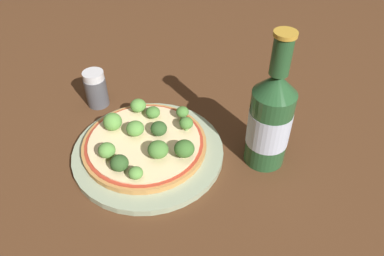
% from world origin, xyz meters
% --- Properties ---
extents(ground_plane, '(3.00, 3.00, 0.00)m').
position_xyz_m(ground_plane, '(0.00, 0.00, 0.00)').
color(ground_plane, '#4C2D19').
extents(plate, '(0.26, 0.26, 0.01)m').
position_xyz_m(plate, '(0.02, 0.00, 0.01)').
color(plate, '#93A384').
rests_on(plate, ground_plane).
extents(pizza, '(0.22, 0.22, 0.01)m').
position_xyz_m(pizza, '(0.01, 0.01, 0.02)').
color(pizza, '#B77F42').
rests_on(pizza, plate).
extents(broccoli_floret_0, '(0.03, 0.03, 0.03)m').
position_xyz_m(broccoli_floret_0, '(0.04, -0.04, 0.04)').
color(broccoli_floret_0, '#7A9E5B').
rests_on(broccoli_floret_0, pizza).
extents(broccoli_floret_1, '(0.03, 0.03, 0.03)m').
position_xyz_m(broccoli_floret_1, '(-0.03, -0.05, 0.04)').
color(broccoli_floret_1, '#7A9E5B').
rests_on(broccoli_floret_1, pizza).
extents(broccoli_floret_2, '(0.03, 0.03, 0.03)m').
position_xyz_m(broccoli_floret_2, '(-0.04, 0.05, 0.04)').
color(broccoli_floret_2, '#7A9E5B').
rests_on(broccoli_floret_2, pizza).
extents(broccoli_floret_3, '(0.03, 0.03, 0.03)m').
position_xyz_m(broccoli_floret_3, '(0.01, 0.09, 0.04)').
color(broccoli_floret_3, '#7A9E5B').
rests_on(broccoli_floret_3, pizza).
extents(broccoli_floret_4, '(0.02, 0.02, 0.03)m').
position_xyz_m(broccoli_floret_4, '(0.09, 0.06, 0.04)').
color(broccoli_floret_4, '#7A9E5B').
rests_on(broccoli_floret_4, pizza).
extents(broccoli_floret_5, '(0.03, 0.03, 0.03)m').
position_xyz_m(broccoli_floret_5, '(0.09, 0.03, 0.04)').
color(broccoli_floret_5, '#7A9E5B').
rests_on(broccoli_floret_5, pizza).
extents(broccoli_floret_6, '(0.03, 0.03, 0.03)m').
position_xyz_m(broccoli_floret_6, '(-0.05, -0.02, 0.04)').
color(broccoli_floret_6, '#7A9E5B').
rests_on(broccoli_floret_6, pizza).
extents(broccoli_floret_7, '(0.03, 0.03, 0.03)m').
position_xyz_m(broccoli_floret_7, '(0.08, -0.04, 0.04)').
color(broccoli_floret_7, '#7A9E5B').
rests_on(broccoli_floret_7, pizza).
extents(broccoli_floret_8, '(0.03, 0.03, 0.03)m').
position_xyz_m(broccoli_floret_8, '(0.00, 0.02, 0.04)').
color(broccoli_floret_8, '#7A9E5B').
rests_on(broccoli_floret_8, pizza).
extents(broccoli_floret_9, '(0.03, 0.03, 0.03)m').
position_xyz_m(broccoli_floret_9, '(0.04, 0.02, 0.04)').
color(broccoli_floret_9, '#7A9E5B').
rests_on(broccoli_floret_9, pizza).
extents(broccoli_floret_10, '(0.02, 0.02, 0.02)m').
position_xyz_m(broccoli_floret_10, '(-0.00, -0.08, 0.04)').
color(broccoli_floret_10, '#7A9E5B').
rests_on(broccoli_floret_10, pizza).
extents(broccoli_floret_11, '(0.03, 0.03, 0.02)m').
position_xyz_m(broccoli_floret_11, '(0.03, 0.07, 0.04)').
color(broccoli_floret_11, '#7A9E5B').
rests_on(broccoli_floret_11, pizza).
extents(beer_bottle, '(0.07, 0.07, 0.24)m').
position_xyz_m(beer_bottle, '(0.22, -0.03, 0.09)').
color(beer_bottle, '#234C28').
rests_on(beer_bottle, ground_plane).
extents(pepper_shaker, '(0.04, 0.04, 0.08)m').
position_xyz_m(pepper_shaker, '(-0.08, 0.16, 0.04)').
color(pepper_shaker, '#4C4C51').
rests_on(pepper_shaker, ground_plane).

